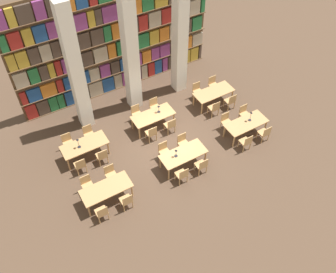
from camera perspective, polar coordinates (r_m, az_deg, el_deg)
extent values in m
plane|color=#4C3828|center=(16.24, -0.22, -1.27)|extent=(40.00, 40.00, 0.00)
cube|color=brown|center=(17.61, -8.06, 14.56)|extent=(9.66, 0.06, 5.50)
cube|color=brown|center=(19.23, -7.21, 7.73)|extent=(9.66, 0.35, 0.03)
cube|color=maroon|center=(18.19, -20.12, 3.66)|extent=(0.48, 0.20, 0.79)
cube|color=#47382D|center=(18.23, -18.52, 4.30)|extent=(0.52, 0.20, 0.79)
cube|color=#236B38|center=(18.27, -17.11, 4.86)|extent=(0.39, 0.20, 0.79)
cube|color=#236B38|center=(18.31, -16.04, 5.28)|extent=(0.29, 0.20, 0.79)
cube|color=navy|center=(18.38, -14.63, 5.83)|extent=(0.53, 0.20, 0.79)
cube|color=#47382D|center=(18.48, -12.95, 6.48)|extent=(0.56, 0.20, 0.79)
cube|color=tan|center=(18.61, -10.99, 7.23)|extent=(0.68, 0.20, 0.79)
cube|color=navy|center=(18.76, -9.15, 7.93)|extent=(0.58, 0.20, 0.79)
cube|color=tan|center=(18.90, -7.68, 8.47)|extent=(0.39, 0.20, 0.79)
cube|color=#84387A|center=(19.03, -6.44, 8.93)|extent=(0.44, 0.20, 0.79)
cube|color=#84387A|center=(19.20, -4.98, 9.46)|extent=(0.53, 0.20, 0.79)
cube|color=tan|center=(19.35, -3.72, 9.91)|extent=(0.32, 0.20, 0.79)
cube|color=maroon|center=(19.50, -2.64, 10.29)|extent=(0.36, 0.20, 0.79)
cube|color=navy|center=(19.65, -1.61, 10.66)|extent=(0.40, 0.20, 0.79)
cube|color=#84387A|center=(19.81, -0.55, 11.02)|extent=(0.27, 0.20, 0.79)
cube|color=#47382D|center=(19.94, 0.26, 11.30)|extent=(0.26, 0.20, 0.79)
cube|color=#236B38|center=(20.16, 1.57, 11.74)|extent=(0.64, 0.20, 0.79)
cube|color=#B7932D|center=(20.39, 2.87, 12.17)|extent=(0.31, 0.20, 0.79)
cube|color=#B7932D|center=(20.59, 3.93, 12.52)|extent=(0.47, 0.20, 0.79)
cube|color=#47382D|center=(20.77, 4.79, 12.80)|extent=(0.14, 0.20, 0.79)
cube|color=brown|center=(18.66, -7.47, 9.89)|extent=(9.66, 0.35, 0.03)
cube|color=maroon|center=(17.64, -21.18, 5.52)|extent=(0.26, 0.20, 0.67)
cube|color=navy|center=(17.67, -19.75, 6.08)|extent=(0.59, 0.20, 0.67)
cube|color=orange|center=(17.73, -17.78, 6.86)|extent=(0.67, 0.20, 0.67)
cube|color=maroon|center=(17.79, -16.18, 7.48)|extent=(0.26, 0.20, 0.67)
cube|color=navy|center=(17.86, -14.84, 7.99)|extent=(0.52, 0.20, 0.67)
cube|color=#47382D|center=(17.93, -13.53, 8.49)|extent=(0.28, 0.20, 0.67)
cube|color=navy|center=(18.00, -12.45, 8.90)|extent=(0.31, 0.20, 0.67)
cube|color=tan|center=(18.09, -11.22, 9.35)|extent=(0.47, 0.20, 0.67)
cube|color=#84387A|center=(18.22, -9.63, 9.94)|extent=(0.47, 0.20, 0.67)
cube|color=#47382D|center=(18.36, -8.11, 10.48)|extent=(0.42, 0.20, 0.67)
cube|color=navy|center=(18.49, -6.91, 10.91)|extent=(0.30, 0.20, 0.67)
cube|color=orange|center=(18.60, -5.84, 11.29)|extent=(0.35, 0.20, 0.67)
cube|color=#84387A|center=(18.74, -4.67, 11.69)|extent=(0.37, 0.20, 0.67)
cube|color=orange|center=(18.91, -3.35, 12.14)|extent=(0.47, 0.20, 0.67)
cube|color=#84387A|center=(19.09, -2.04, 12.58)|extent=(0.43, 0.20, 0.67)
cube|color=#84387A|center=(19.31, -0.58, 13.06)|extent=(0.55, 0.20, 0.67)
cube|color=tan|center=(19.51, 0.70, 13.47)|extent=(0.28, 0.20, 0.67)
cube|color=navy|center=(19.67, 1.63, 13.77)|extent=(0.40, 0.20, 0.67)
cube|color=orange|center=(19.89, 2.87, 14.15)|extent=(0.52, 0.20, 0.67)
cube|color=tan|center=(20.18, 4.39, 14.61)|extent=(0.60, 0.20, 0.67)
cube|color=brown|center=(18.12, -7.76, 12.18)|extent=(9.66, 0.35, 0.03)
cube|color=tan|center=(17.08, -21.54, 8.06)|extent=(0.57, 0.20, 0.73)
cube|color=#236B38|center=(17.12, -19.80, 8.74)|extent=(0.42, 0.20, 0.73)
cube|color=#47382D|center=(17.16, -18.43, 9.27)|extent=(0.36, 0.20, 0.73)
cube|color=#B7932D|center=(17.20, -17.38, 9.67)|extent=(0.25, 0.20, 0.73)
cube|color=maroon|center=(17.24, -16.44, 10.03)|extent=(0.25, 0.20, 0.73)
cube|color=#84387A|center=(17.32, -14.99, 10.57)|extent=(0.57, 0.20, 0.73)
cube|color=#47382D|center=(17.40, -13.61, 11.08)|extent=(0.25, 0.20, 0.73)
cube|color=#47382D|center=(17.49, -12.25, 11.57)|extent=(0.49, 0.20, 0.73)
cube|color=tan|center=(17.64, -10.31, 12.26)|extent=(0.66, 0.20, 0.73)
cube|color=orange|center=(17.80, -8.62, 12.85)|extent=(0.36, 0.20, 0.73)
cube|color=#236B38|center=(17.95, -7.06, 13.38)|extent=(0.54, 0.20, 0.73)
cube|color=maroon|center=(18.12, -5.57, 13.87)|extent=(0.40, 0.20, 0.73)
cube|color=#236B38|center=(18.32, -3.95, 14.40)|extent=(0.65, 0.20, 0.73)
cube|color=#B7932D|center=(18.55, -2.20, 14.95)|extent=(0.48, 0.20, 0.73)
cube|color=orange|center=(18.77, -0.66, 15.42)|extent=(0.51, 0.20, 0.73)
cube|color=tan|center=(18.98, 0.64, 15.81)|extent=(0.36, 0.20, 0.73)
cube|color=tan|center=(19.19, 1.90, 16.18)|extent=(0.51, 0.20, 0.73)
cube|color=#47382D|center=(19.40, 3.07, 16.52)|extent=(0.31, 0.20, 0.73)
cube|color=#236B38|center=(19.64, 4.32, 16.87)|extent=(0.55, 0.20, 0.73)
cube|color=brown|center=(17.61, -8.06, 14.60)|extent=(9.66, 0.35, 0.03)
cube|color=#B7932D|center=(16.55, -22.80, 10.37)|extent=(0.34, 0.20, 0.76)
cube|color=#B7932D|center=(16.57, -21.39, 10.92)|extent=(0.45, 0.20, 0.76)
cube|color=#47382D|center=(16.61, -19.80, 11.53)|extent=(0.43, 0.20, 0.76)
cube|color=tan|center=(16.67, -18.22, 12.13)|extent=(0.46, 0.20, 0.76)
cube|color=#47382D|center=(16.73, -16.79, 12.66)|extent=(0.35, 0.20, 0.76)
cube|color=tan|center=(16.83, -15.05, 13.29)|extent=(0.66, 0.20, 0.76)
cube|color=#47382D|center=(16.97, -12.83, 14.07)|extent=(0.57, 0.20, 0.76)
cube|color=#47382D|center=(17.13, -10.82, 14.76)|extent=(0.57, 0.20, 0.76)
cube|color=#236B38|center=(17.26, -9.29, 15.27)|extent=(0.33, 0.20, 0.76)
cube|color=orange|center=(17.40, -7.86, 15.73)|extent=(0.49, 0.20, 0.76)
cube|color=navy|center=(17.54, -6.56, 16.14)|extent=(0.31, 0.20, 0.76)
cube|color=#47382D|center=(17.68, -5.26, 16.54)|extent=(0.41, 0.20, 0.76)
cube|color=maroon|center=(17.85, -3.91, 16.95)|extent=(0.45, 0.20, 0.76)
cube|color=tan|center=(18.09, -2.11, 17.48)|extent=(0.63, 0.20, 0.76)
cube|color=maroon|center=(18.38, -0.15, 18.03)|extent=(0.63, 0.20, 0.76)
cube|color=#84387A|center=(18.65, 1.51, 18.48)|extent=(0.47, 0.20, 0.76)
cube|color=#84387A|center=(18.85, 2.71, 18.80)|extent=(0.30, 0.20, 0.76)
cube|color=tan|center=(19.09, 4.01, 19.13)|extent=(0.58, 0.20, 0.76)
cube|color=#236B38|center=(19.33, 5.24, 19.43)|extent=(0.20, 0.20, 0.76)
cube|color=brown|center=(17.13, -8.40, 17.17)|extent=(9.66, 0.35, 0.03)
cube|color=#236B38|center=(16.07, -23.86, 12.84)|extent=(0.27, 0.20, 0.72)
cube|color=maroon|center=(16.09, -22.37, 13.42)|extent=(0.48, 0.20, 0.72)
cube|color=#B7932D|center=(16.14, -20.67, 14.06)|extent=(0.37, 0.20, 0.72)
cube|color=navy|center=(16.20, -18.99, 14.68)|extent=(0.52, 0.20, 0.72)
cube|color=#84387A|center=(16.28, -17.08, 15.37)|extent=(0.54, 0.20, 0.72)
cube|color=navy|center=(16.38, -15.33, 15.99)|extent=(0.38, 0.20, 0.72)
cube|color=#84387A|center=(16.50, -13.47, 16.62)|extent=(0.66, 0.20, 0.72)
cube|color=#B7932D|center=(16.63, -11.70, 17.20)|extent=(0.30, 0.20, 0.72)
cube|color=#47382D|center=(16.72, -10.64, 17.54)|extent=(0.29, 0.20, 0.72)
cube|color=#84387A|center=(16.87, -8.93, 18.08)|extent=(0.69, 0.20, 0.72)
cube|color=#236B38|center=(17.05, -7.17, 18.61)|extent=(0.30, 0.20, 0.72)
cube|color=#236B38|center=(17.18, -6.00, 18.95)|extent=(0.30, 0.20, 0.72)
cube|color=orange|center=(17.32, -4.78, 19.30)|extent=(0.40, 0.20, 0.72)
cube|color=#236B38|center=(17.52, -3.20, 19.73)|extent=(0.56, 0.20, 0.72)
cube|color=brown|center=(16.69, -8.76, 19.87)|extent=(9.66, 0.35, 0.03)
cube|color=#B7932D|center=(15.65, -22.88, 16.40)|extent=(0.31, 0.20, 0.77)
cube|color=#47382D|center=(15.70, -21.11, 17.06)|extent=(0.60, 0.20, 0.77)
cube|color=#84387A|center=(15.78, -19.06, 17.80)|extent=(0.43, 0.20, 0.77)
cube|color=#47382D|center=(15.86, -17.26, 18.42)|extent=(0.49, 0.20, 0.77)
cube|color=orange|center=(15.98, -15.18, 19.12)|extent=(0.59, 0.20, 0.77)
cube|color=silver|center=(15.63, -13.96, 9.85)|extent=(0.57, 0.57, 6.00)
cube|color=silver|center=(16.26, -5.77, 12.76)|extent=(0.57, 0.57, 6.00)
cube|color=silver|center=(17.23, 1.82, 15.18)|extent=(0.57, 0.57, 6.00)
cube|color=tan|center=(14.17, -9.41, -7.84)|extent=(1.91, 0.84, 0.04)
cylinder|color=tan|center=(14.19, -11.92, -11.06)|extent=(0.07, 0.07, 0.68)
cylinder|color=tan|center=(14.43, -5.50, -8.24)|extent=(0.07, 0.07, 0.68)
cylinder|color=tan|center=(14.57, -12.94, -9.03)|extent=(0.07, 0.07, 0.68)
cylinder|color=tan|center=(14.80, -6.69, -6.34)|extent=(0.07, 0.07, 0.68)
cylinder|color=tan|center=(14.25, -10.95, -11.45)|extent=(0.04, 0.04, 0.41)
cylinder|color=tan|center=(14.29, -9.61, -10.87)|extent=(0.04, 0.04, 0.41)
cylinder|color=tan|center=(14.07, -10.40, -12.49)|extent=(0.04, 0.04, 0.41)
cylinder|color=tan|center=(14.11, -9.04, -11.90)|extent=(0.04, 0.04, 0.41)
cube|color=tan|center=(13.99, -10.12, -11.21)|extent=(0.42, 0.40, 0.04)
cube|color=tan|center=(13.70, -9.93, -11.29)|extent=(0.40, 0.03, 0.42)
cylinder|color=tan|center=(14.80, -11.08, -8.13)|extent=(0.04, 0.04, 0.41)
cylinder|color=tan|center=(14.77, -12.37, -8.68)|extent=(0.04, 0.04, 0.41)
cylinder|color=tan|center=(15.00, -11.59, -7.19)|extent=(0.04, 0.04, 0.41)
cylinder|color=tan|center=(14.96, -12.86, -7.72)|extent=(0.04, 0.04, 0.41)
cube|color=tan|center=(14.70, -12.11, -7.43)|extent=(0.42, 0.40, 0.04)
cube|color=tan|center=(14.63, -12.52, -6.39)|extent=(0.40, 0.03, 0.42)
cylinder|color=tan|center=(14.38, -7.31, -9.85)|extent=(0.04, 0.04, 0.41)
cylinder|color=tan|center=(14.44, -6.01, -9.27)|extent=(0.04, 0.04, 0.41)
cylinder|color=tan|center=(14.20, -6.71, -10.86)|extent=(0.04, 0.04, 0.41)
cylinder|color=tan|center=(14.26, -5.39, -10.27)|extent=(0.04, 0.04, 0.41)
cube|color=tan|center=(14.13, -6.43, -9.58)|extent=(0.42, 0.40, 0.04)
cube|color=tan|center=(13.84, -6.17, -9.62)|extent=(0.40, 0.03, 0.42)
cylinder|color=tan|center=(14.95, -7.61, -6.63)|extent=(0.04, 0.04, 0.41)
cylinder|color=tan|center=(14.89, -8.87, -7.17)|extent=(0.04, 0.04, 0.41)
cylinder|color=tan|center=(15.14, -8.16, -5.72)|extent=(0.04, 0.04, 0.41)
cylinder|color=tan|center=(15.08, -9.40, -6.25)|extent=(0.04, 0.04, 0.41)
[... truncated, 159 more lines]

